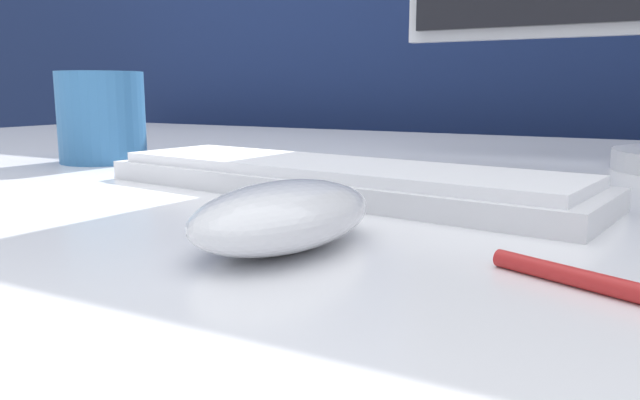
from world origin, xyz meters
TOP-DOWN VIEW (x-y plane):
  - partition_panel at (0.00, 0.68)m, footprint 5.00×0.03m
  - computer_mouse_near at (0.06, -0.29)m, footprint 0.07×0.13m
  - keyboard at (-0.00, -0.13)m, footprint 0.41×0.16m
  - mug at (-0.32, -0.07)m, footprint 0.09×0.09m

SIDE VIEW (x-z plane):
  - partition_panel at x=0.00m, z-range 0.00..1.36m
  - keyboard at x=0.00m, z-range 0.72..0.74m
  - computer_mouse_near at x=0.06m, z-range 0.72..0.75m
  - mug at x=-0.32m, z-range 0.72..0.82m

